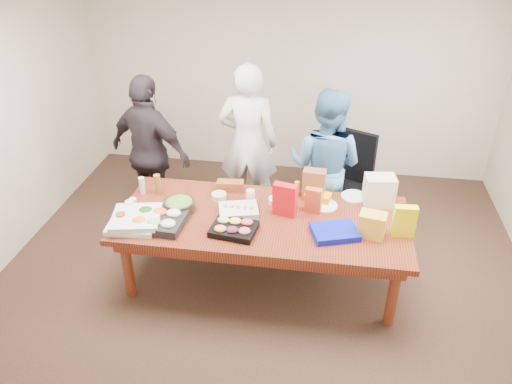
% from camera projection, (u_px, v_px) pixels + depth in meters
% --- Properties ---
extents(floor, '(5.50, 5.00, 0.02)m').
position_uv_depth(floor, '(262.00, 278.00, 5.20)').
color(floor, '#47301E').
rests_on(floor, ground).
extents(ceiling, '(5.50, 5.00, 0.02)m').
position_uv_depth(ceiling, '(264.00, 4.00, 3.81)').
color(ceiling, white).
rests_on(ceiling, wall_back).
extents(wall_back, '(5.50, 0.04, 2.70)m').
position_uv_depth(wall_back, '(290.00, 77.00, 6.62)').
color(wall_back, beige).
rests_on(wall_back, floor).
extents(conference_table, '(2.80, 1.20, 0.75)m').
position_uv_depth(conference_table, '(262.00, 248.00, 5.00)').
color(conference_table, '#4C1C0F').
rests_on(conference_table, floor).
extents(office_chair, '(0.75, 0.75, 1.11)m').
position_uv_depth(office_chair, '(353.00, 187.00, 5.70)').
color(office_chair, black).
rests_on(office_chair, floor).
extents(person_center, '(0.70, 0.46, 1.91)m').
position_uv_depth(person_center, '(248.00, 143.00, 5.77)').
color(person_center, silver).
rests_on(person_center, floor).
extents(person_right, '(1.03, 0.91, 1.76)m').
position_uv_depth(person_right, '(325.00, 166.00, 5.44)').
color(person_right, teal).
rests_on(person_right, floor).
extents(person_left, '(1.15, 0.78, 1.81)m').
position_uv_depth(person_left, '(151.00, 153.00, 5.67)').
color(person_left, black).
rests_on(person_left, floor).
extents(veggie_tray, '(0.53, 0.42, 0.08)m').
position_uv_depth(veggie_tray, '(157.00, 221.00, 4.68)').
color(veggie_tray, black).
rests_on(veggie_tray, conference_table).
extents(fruit_tray, '(0.45, 0.37, 0.06)m').
position_uv_depth(fruit_tray, '(234.00, 229.00, 4.59)').
color(fruit_tray, black).
rests_on(fruit_tray, conference_table).
extents(sheet_cake, '(0.43, 0.37, 0.07)m').
position_uv_depth(sheet_cake, '(239.00, 211.00, 4.85)').
color(sheet_cake, silver).
rests_on(sheet_cake, conference_table).
extents(salad_bowl, '(0.39, 0.39, 0.10)m').
position_uv_depth(salad_bowl, '(179.00, 206.00, 4.90)').
color(salad_bowl, black).
rests_on(salad_bowl, conference_table).
extents(chip_bag_blue, '(0.49, 0.42, 0.06)m').
position_uv_depth(chip_bag_blue, '(335.00, 232.00, 4.55)').
color(chip_bag_blue, '#0C16B7').
rests_on(chip_bag_blue, conference_table).
extents(chip_bag_red, '(0.24, 0.14, 0.33)m').
position_uv_depth(chip_bag_red, '(285.00, 200.00, 4.78)').
color(chip_bag_red, red).
rests_on(chip_bag_red, conference_table).
extents(chip_bag_yellow, '(0.21, 0.10, 0.31)m').
position_uv_depth(chip_bag_yellow, '(404.00, 221.00, 4.48)').
color(chip_bag_yellow, '#F3F70B').
rests_on(chip_bag_yellow, conference_table).
extents(chip_bag_orange, '(0.17, 0.10, 0.25)m').
position_uv_depth(chip_bag_orange, '(313.00, 200.00, 4.84)').
color(chip_bag_orange, '#C94C27').
rests_on(chip_bag_orange, conference_table).
extents(mayo_jar, '(0.10, 0.10, 0.14)m').
position_uv_depth(mayo_jar, '(251.00, 196.00, 5.02)').
color(mayo_jar, silver).
rests_on(mayo_jar, conference_table).
extents(mustard_bottle, '(0.07, 0.07, 0.16)m').
position_uv_depth(mustard_bottle, '(297.00, 189.00, 5.13)').
color(mustard_bottle, gold).
rests_on(mustard_bottle, conference_table).
extents(dressing_bottle, '(0.09, 0.09, 0.21)m').
position_uv_depth(dressing_bottle, '(158.00, 184.00, 5.15)').
color(dressing_bottle, brown).
rests_on(dressing_bottle, conference_table).
extents(ranch_bottle, '(0.07, 0.07, 0.19)m').
position_uv_depth(ranch_bottle, '(142.00, 186.00, 5.15)').
color(ranch_bottle, silver).
rests_on(ranch_bottle, conference_table).
extents(banana_bunch, '(0.29, 0.20, 0.09)m').
position_uv_depth(banana_bunch, '(318.00, 197.00, 5.05)').
color(banana_bunch, orange).
rests_on(banana_bunch, conference_table).
extents(bread_loaf, '(0.28, 0.14, 0.11)m').
position_uv_depth(bread_loaf, '(230.00, 186.00, 5.22)').
color(bread_loaf, brown).
rests_on(bread_loaf, conference_table).
extents(kraft_bag, '(0.24, 0.15, 0.30)m').
position_uv_depth(kraft_bag, '(314.00, 183.00, 5.08)').
color(kraft_bag, brown).
rests_on(kraft_bag, conference_table).
extents(red_cup, '(0.09, 0.09, 0.12)m').
position_uv_depth(red_cup, '(121.00, 219.00, 4.68)').
color(red_cup, '#B22B1A').
rests_on(red_cup, conference_table).
extents(clear_cup_a, '(0.09, 0.09, 0.12)m').
position_uv_depth(clear_cup_a, '(130.00, 207.00, 4.87)').
color(clear_cup_a, silver).
rests_on(clear_cup_a, conference_table).
extents(clear_cup_b, '(0.09, 0.09, 0.10)m').
position_uv_depth(clear_cup_b, '(133.00, 203.00, 4.95)').
color(clear_cup_b, silver).
rests_on(clear_cup_b, conference_table).
extents(pizza_box_lower, '(0.47, 0.47, 0.05)m').
position_uv_depth(pizza_box_lower, '(134.00, 222.00, 4.70)').
color(pizza_box_lower, white).
rests_on(pizza_box_lower, conference_table).
extents(pizza_box_upper, '(0.52, 0.52, 0.05)m').
position_uv_depth(pizza_box_upper, '(136.00, 218.00, 4.67)').
color(pizza_box_upper, silver).
rests_on(pizza_box_upper, pizza_box_lower).
extents(plate_a, '(0.29, 0.29, 0.02)m').
position_uv_depth(plate_a, '(324.00, 205.00, 4.98)').
color(plate_a, white).
rests_on(plate_a, conference_table).
extents(plate_b, '(0.31, 0.31, 0.02)m').
position_uv_depth(plate_b, '(354.00, 196.00, 5.13)').
color(plate_b, white).
rests_on(plate_b, conference_table).
extents(dip_bowl_a, '(0.16, 0.16, 0.06)m').
position_uv_depth(dip_bowl_a, '(275.00, 201.00, 5.02)').
color(dip_bowl_a, beige).
rests_on(dip_bowl_a, conference_table).
extents(dip_bowl_b, '(0.16, 0.16, 0.06)m').
position_uv_depth(dip_bowl_b, '(219.00, 196.00, 5.09)').
color(dip_bowl_b, beige).
rests_on(dip_bowl_b, conference_table).
extents(grocery_bag_white, '(0.32, 0.25, 0.31)m').
position_uv_depth(grocery_bag_white, '(379.00, 191.00, 4.94)').
color(grocery_bag_white, beige).
rests_on(grocery_bag_white, conference_table).
extents(grocery_bag_yellow, '(0.26, 0.21, 0.23)m').
position_uv_depth(grocery_bag_yellow, '(372.00, 225.00, 4.49)').
color(grocery_bag_yellow, yellow).
rests_on(grocery_bag_yellow, conference_table).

